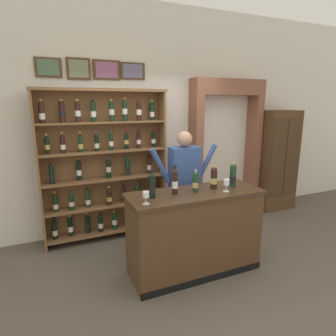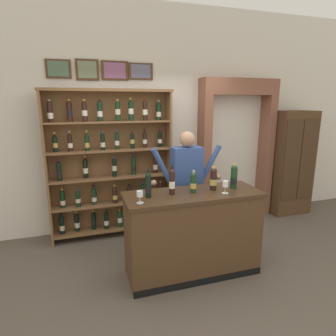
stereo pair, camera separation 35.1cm
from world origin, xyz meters
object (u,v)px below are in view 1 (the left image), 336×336
tasting_counter (195,232)px  tasting_bottle_grappa (195,182)px  wine_glass_spare (146,196)px  tasting_bottle_riserva (214,177)px  tasting_bottle_chianti (175,181)px  shopkeeper (184,178)px  wine_shelf (105,164)px  tasting_bottle_prosecco (233,175)px  wine_glass_right (226,183)px  side_cabinet (276,160)px  tasting_bottle_vin_santo (152,185)px

tasting_counter → tasting_bottle_grappa: size_ratio=6.07×
wine_glass_spare → tasting_bottle_riserva: bearing=11.3°
tasting_bottle_chianti → tasting_bottle_grappa: bearing=-2.6°
tasting_counter → shopkeeper: (0.14, 0.57, 0.52)m
wine_shelf → tasting_bottle_grappa: size_ratio=8.40×
tasting_bottle_grappa → shopkeeper: bearing=76.5°
shopkeeper → tasting_bottle_chianti: bearing=-125.5°
tasting_bottle_prosecco → wine_glass_right: 0.24m
tasting_bottle_chianti → tasting_bottle_grappa: (0.26, -0.01, -0.03)m
side_cabinet → tasting_bottle_chianti: (-2.74, -1.30, 0.23)m
tasting_counter → tasting_bottle_vin_santo: size_ratio=4.92×
wine_glass_spare → tasting_bottle_chianti: bearing=23.4°
wine_shelf → wine_glass_spare: bearing=-85.2°
shopkeeper → wine_glass_spare: (-0.80, -0.73, 0.08)m
tasting_bottle_chianti → tasting_bottle_riserva: size_ratio=1.19×
wine_shelf → tasting_bottle_chianti: bearing=-67.8°
shopkeeper → tasting_bottle_vin_santo: size_ratio=5.11×
side_cabinet → shopkeeper: (-2.35, -0.75, 0.08)m
wine_shelf → tasting_bottle_prosecco: 1.87m
tasting_bottle_vin_santo → tasting_bottle_grappa: size_ratio=1.23×
tasting_bottle_chianti → wine_glass_right: size_ratio=2.30×
tasting_bottle_prosecco → wine_glass_right: bearing=-144.0°
tasting_bottle_vin_santo → tasting_bottle_riserva: bearing=2.5°
tasting_counter → tasting_bottle_vin_santo: tasting_bottle_vin_santo is taller
side_cabinet → tasting_counter: size_ratio=1.18×
tasting_bottle_grappa → tasting_bottle_riserva: tasting_bottle_riserva is taller
tasting_bottle_vin_santo → tasting_bottle_prosecco: 1.06m
tasting_counter → tasting_bottle_prosecco: 0.84m
side_cabinet → tasting_bottle_vin_santo: (-3.02, -1.33, 0.22)m
side_cabinet → wine_glass_right: size_ratio=12.83×
wine_glass_right → wine_glass_spare: size_ratio=1.10×
tasting_bottle_grappa → wine_glass_spare: bearing=-166.1°
tasting_bottle_vin_santo → tasting_bottle_chianti: bearing=5.0°
tasting_bottle_riserva → wine_glass_spare: tasting_bottle_riserva is taller
side_cabinet → shopkeeper: size_ratio=1.13×
wine_glass_spare → wine_glass_right: bearing=1.6°
tasting_bottle_vin_santo → wine_glass_spare: 0.21m
tasting_counter → tasting_bottle_prosecco: bearing=1.0°
wine_glass_spare → tasting_bottle_vin_santo: bearing=49.9°
side_cabinet → tasting_bottle_chianti: size_ratio=5.58×
tasting_counter → tasting_bottle_vin_santo: bearing=-179.7°
tasting_counter → tasting_bottle_chianti: 0.71m
wine_shelf → tasting_counter: (0.79, -1.33, -0.65)m
tasting_counter → tasting_bottle_riserva: bearing=6.8°
tasting_bottle_grappa → wine_glass_right: bearing=-22.0°
side_cabinet → tasting_bottle_chianti: side_cabinet is taller
tasting_bottle_grappa → tasting_bottle_prosecco: size_ratio=0.87×
side_cabinet → shopkeeper: bearing=-162.2°
side_cabinet → tasting_bottle_vin_santo: bearing=-156.3°
tasting_bottle_vin_santo → wine_glass_spare: bearing=-130.1°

